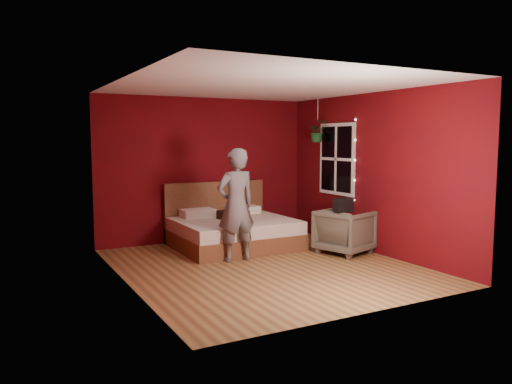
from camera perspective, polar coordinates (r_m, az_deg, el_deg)
The scene contains 10 objects.
floor at distance 7.38m, azimuth 1.05°, elevation -8.47°, with size 4.50×4.50×0.00m, color olive.
room_walls at distance 7.15m, azimuth 1.08°, elevation 4.68°, with size 4.04×4.54×2.62m.
window at distance 8.99m, azimuth 9.21°, elevation 3.73°, with size 0.05×0.97×1.27m.
fairy_lights at distance 8.56m, azimuth 11.22°, elevation 3.59°, with size 0.04×0.04×1.45m.
bed at distance 8.66m, azimuth -2.78°, elevation -4.41°, with size 1.95×1.66×1.07m.
person at distance 7.55m, azimuth -2.31°, elevation -1.51°, with size 0.63×0.41×1.72m, color slate.
armchair at distance 8.25m, azimuth 10.13°, elevation -4.46°, with size 0.77×0.79×0.72m, color #595447.
handbag at distance 7.95m, azimuth 9.95°, elevation -1.44°, with size 0.30×0.15×0.22m, color black.
throw_pillow at distance 8.56m, azimuth -2.63°, elevation -2.62°, with size 0.41×0.41×0.15m, color #321F10.
hanging_plant at distance 9.19m, azimuth 7.05°, elevation 6.90°, with size 0.46×0.43×0.80m.
Camera 1 is at (-3.51, -6.22, 1.84)m, focal length 35.00 mm.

